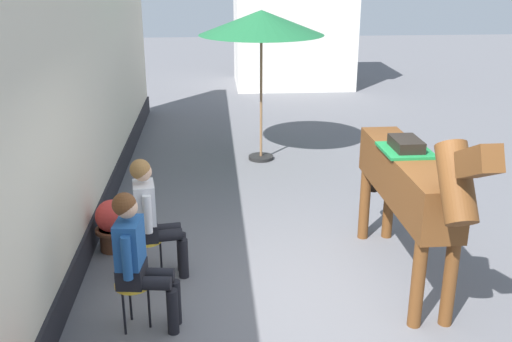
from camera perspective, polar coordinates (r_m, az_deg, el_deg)
The scene contains 8 objects.
ground_plane at distance 8.87m, azimuth 1.71°, elevation -2.44°, with size 40.00×40.00×0.00m, color slate.
pub_facade_wall at distance 7.11m, azimuth -17.76°, elevation 4.07°, with size 0.34×14.00×3.40m.
distant_cottage at distance 16.91m, azimuth 3.58°, elevation 14.36°, with size 3.40×2.60×3.50m.
seated_visitor_near at distance 5.59m, azimuth -11.40°, elevation -7.97°, with size 0.61×0.49×1.39m.
seated_visitor_far at distance 6.46m, azimuth -10.09°, elevation -4.01°, with size 0.61×0.49×1.39m.
saddled_horse_center at distance 6.35m, azimuth 14.71°, elevation -1.06°, with size 0.51×3.00×2.06m.
flower_planter_far at distance 7.36m, azimuth -13.68°, elevation -5.01°, with size 0.43×0.43×0.64m.
cafe_parasol at distance 10.04m, azimuth 0.52°, elevation 14.07°, with size 2.10×2.10×2.58m.
Camera 1 is at (-0.88, -5.18, 3.33)m, focal length 41.39 mm.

